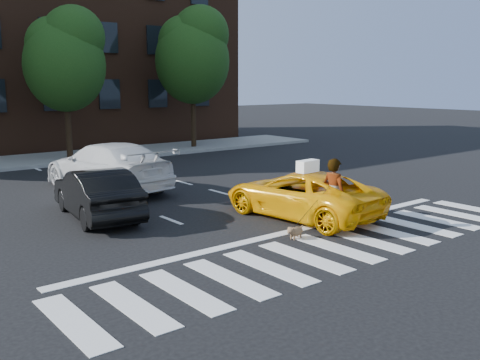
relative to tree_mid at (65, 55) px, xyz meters
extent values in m
plane|color=black|center=(-0.53, -17.00, -4.85)|extent=(120.00, 120.00, 0.00)
cube|color=silver|center=(-0.53, -17.00, -4.85)|extent=(13.00, 2.40, 0.01)
cube|color=silver|center=(-0.53, -15.40, -4.85)|extent=(12.00, 0.30, 0.01)
cube|color=slate|center=(-0.53, 0.50, -4.78)|extent=(30.00, 4.00, 0.15)
cube|color=#432617|center=(-0.53, 8.00, 1.15)|extent=(26.00, 10.00, 12.00)
cylinder|color=black|center=(-0.03, 0.00, -3.08)|extent=(0.28, 0.28, 3.55)
ellipsoid|color=#14340E|center=(-0.03, 0.00, -0.45)|extent=(3.69, 3.69, 4.25)
sphere|color=#14340E|center=(0.37, -0.20, 0.83)|extent=(2.84, 2.84, 2.84)
sphere|color=#14340E|center=(-0.38, 0.25, 0.47)|extent=(2.56, 2.56, 2.56)
cylinder|color=black|center=(6.97, 0.00, -2.93)|extent=(0.28, 0.28, 3.85)
ellipsoid|color=#14340E|center=(6.97, 0.00, -0.08)|extent=(4.00, 4.00, 4.60)
sphere|color=#14340E|center=(7.37, -0.20, 1.31)|extent=(3.08, 3.08, 3.08)
sphere|color=#14340E|center=(6.62, 0.25, 0.92)|extent=(2.77, 2.77, 2.77)
imported|color=#FBAC05|center=(0.87, -14.50, -4.22)|extent=(2.53, 4.75, 1.27)
imported|color=black|center=(-3.54, -11.09, -4.18)|extent=(1.96, 4.26, 1.35)
imported|color=silver|center=(-1.66, -7.70, -4.04)|extent=(2.83, 5.82, 1.63)
imported|color=#999999|center=(0.58, -15.90, -3.95)|extent=(0.45, 0.67, 1.80)
ellipsoid|color=#9B7F4F|center=(-0.71, -15.90, -4.68)|extent=(0.42, 0.25, 0.22)
sphere|color=#9B7F4F|center=(-0.90, -15.92, -4.62)|extent=(0.18, 0.18, 0.17)
sphere|color=#9B7F4F|center=(-0.97, -15.92, -4.65)|extent=(0.09, 0.09, 0.08)
cylinder|color=#9B7F4F|center=(-0.52, -15.88, -4.62)|extent=(0.12, 0.05, 0.10)
sphere|color=#9B7F4F|center=(-0.91, -15.86, -4.57)|extent=(0.06, 0.06, 0.06)
sphere|color=#9B7F4F|center=(-0.90, -15.97, -4.57)|extent=(0.06, 0.06, 0.06)
cylinder|color=#9B7F4F|center=(-0.82, -15.96, -4.80)|extent=(0.05, 0.05, 0.11)
cylinder|color=#9B7F4F|center=(-0.83, -15.86, -4.80)|extent=(0.05, 0.05, 0.11)
cylinder|color=#9B7F4F|center=(-0.59, -15.93, -4.80)|extent=(0.05, 0.05, 0.11)
cylinder|color=#9B7F4F|center=(-0.60, -15.84, -4.80)|extent=(0.05, 0.05, 0.11)
cube|color=white|center=(0.87, -14.70, -3.42)|extent=(0.67, 0.34, 0.32)
camera|label=1|loc=(-9.30, -24.59, -1.22)|focal=40.00mm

